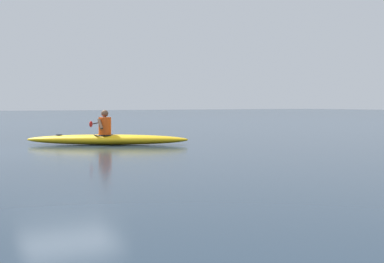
# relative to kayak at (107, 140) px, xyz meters

# --- Properties ---
(ground_plane) EXTENTS (160.00, 160.00, 0.00)m
(ground_plane) POSITION_rel_kayak_xyz_m (1.54, 1.28, -0.15)
(ground_plane) COLOR #1E2D3D
(kayak) EXTENTS (4.46, 3.03, 0.30)m
(kayak) POSITION_rel_kayak_xyz_m (0.00, 0.00, 0.00)
(kayak) COLOR #EAB214
(kayak) RESTS_ON ground
(kayaker) EXTENTS (1.27, 2.09, 0.73)m
(kayaker) POSITION_rel_kayak_xyz_m (0.08, -0.05, 0.45)
(kayaker) COLOR #E04C14
(kayaker) RESTS_ON kayak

